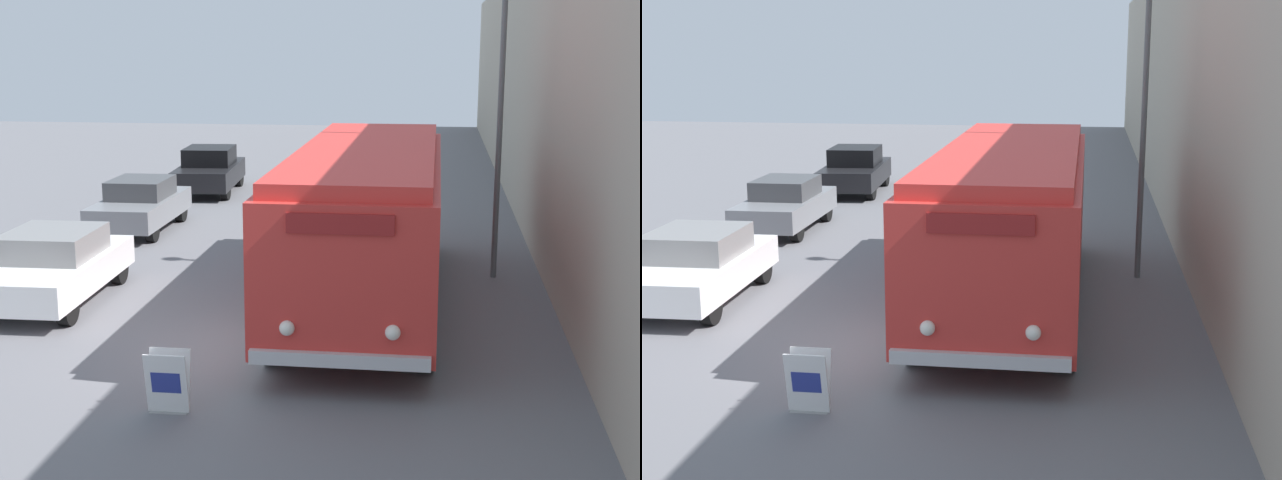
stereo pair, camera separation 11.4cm
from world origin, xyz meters
The scene contains 8 objects.
ground_plane centered at (0.00, 0.00, 0.00)m, with size 80.00×80.00×0.00m, color slate.
building_wall_right centered at (5.78, 10.00, 3.53)m, with size 0.30×60.00×7.06m.
vintage_bus centered at (2.06, 3.14, 1.73)m, with size 2.70×9.96×3.04m.
sign_board centered at (-0.21, -2.49, 0.42)m, with size 0.58×0.33×0.87m.
streetlamp centered at (4.62, 5.37, 4.85)m, with size 0.36×0.36×7.67m.
parked_car_near centered at (-4.00, 2.39, 0.71)m, with size 2.04×4.27×1.40m.
parked_car_mid centered at (-4.48, 9.05, 0.71)m, with size 1.74×4.06×1.39m.
parked_car_far centered at (-4.19, 15.28, 0.75)m, with size 2.09×4.32×1.51m.
Camera 1 is at (3.34, -13.53, 4.97)m, focal length 50.00 mm.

